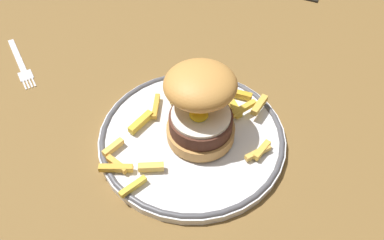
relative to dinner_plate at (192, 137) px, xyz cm
name	(u,v)px	position (x,y,z in cm)	size (l,w,h in cm)	color
ground_plane	(215,139)	(3.73, 1.54, -2.84)	(116.68, 109.20, 4.00)	brown
dinner_plate	(192,137)	(0.00, 0.00, 0.00)	(26.97, 26.97, 1.60)	silver
burger	(201,105)	(1.21, 0.49, 6.16)	(11.17, 12.12, 10.74)	#C18846
fries_pile	(191,122)	(0.05, 1.80, 1.37)	(24.87, 21.70, 1.90)	#E9B14A
fork	(21,64)	(-27.98, 19.67, -0.66)	(7.06, 13.74, 0.36)	silver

